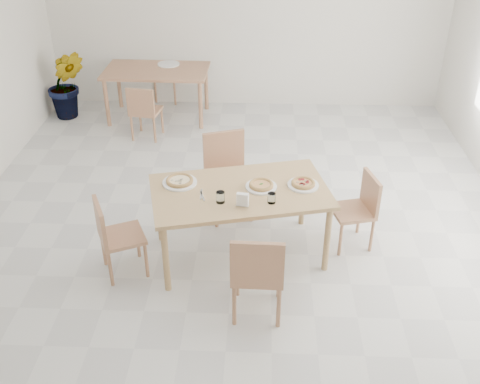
{
  "coord_description": "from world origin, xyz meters",
  "views": [
    {
      "loc": [
        0.25,
        -4.95,
        3.48
      ],
      "look_at": [
        0.06,
        -0.44,
        0.73
      ],
      "focal_mm": 42.0,
      "sensor_mm": 36.0,
      "label": 1
    }
  ],
  "objects_px": {
    "chair_back_s": "(144,109)",
    "potted_plant": "(67,84)",
    "pizza_mushroom": "(180,180)",
    "pizza_pepperoni": "(303,183)",
    "main_table": "(240,196)",
    "chair_east": "(360,206)",
    "pizza_margherita": "(261,185)",
    "chair_back_n": "(170,71)",
    "chair_south": "(257,271)",
    "second_table": "(156,75)",
    "chair_north": "(227,169)",
    "plate_empty": "(169,64)",
    "plate_mushroom": "(180,182)",
    "plate_margherita": "(261,187)",
    "tumbler_a": "(272,198)",
    "napkin_holder": "(243,200)",
    "chair_west": "(113,233)",
    "tumbler_b": "(220,197)",
    "plate_pepperoni": "(303,185)"
  },
  "relations": [
    {
      "from": "chair_east",
      "to": "chair_back_s",
      "type": "relative_size",
      "value": 1.0
    },
    {
      "from": "napkin_holder",
      "to": "chair_east",
      "type": "bearing_deg",
      "value": 33.22
    },
    {
      "from": "chair_back_n",
      "to": "plate_mushroom",
      "type": "bearing_deg",
      "value": -64.69
    },
    {
      "from": "chair_south",
      "to": "chair_back_s",
      "type": "relative_size",
      "value": 1.13
    },
    {
      "from": "chair_south",
      "to": "chair_back_s",
      "type": "xyz_separation_m",
      "value": [
        -1.61,
        3.47,
        -0.06
      ]
    },
    {
      "from": "main_table",
      "to": "chair_north",
      "type": "distance_m",
      "value": 0.83
    },
    {
      "from": "chair_east",
      "to": "second_table",
      "type": "height_order",
      "value": "chair_east"
    },
    {
      "from": "plate_margherita",
      "to": "tumbler_b",
      "type": "distance_m",
      "value": 0.46
    },
    {
      "from": "chair_west",
      "to": "pizza_mushroom",
      "type": "distance_m",
      "value": 0.79
    },
    {
      "from": "plate_mushroom",
      "to": "plate_empty",
      "type": "bearing_deg",
      "value": 100.34
    },
    {
      "from": "chair_south",
      "to": "chair_west",
      "type": "xyz_separation_m",
      "value": [
        -1.34,
        0.55,
        -0.05
      ]
    },
    {
      "from": "pizza_margherita",
      "to": "plate_pepperoni",
      "type": "bearing_deg",
      "value": 6.77
    },
    {
      "from": "plate_pepperoni",
      "to": "napkin_holder",
      "type": "relative_size",
      "value": 2.28
    },
    {
      "from": "second_table",
      "to": "potted_plant",
      "type": "height_order",
      "value": "potted_plant"
    },
    {
      "from": "chair_west",
      "to": "tumbler_a",
      "type": "distance_m",
      "value": 1.5
    },
    {
      "from": "plate_mushroom",
      "to": "napkin_holder",
      "type": "height_order",
      "value": "napkin_holder"
    },
    {
      "from": "chair_south",
      "to": "napkin_holder",
      "type": "relative_size",
      "value": 6.72
    },
    {
      "from": "plate_margherita",
      "to": "chair_west",
      "type": "bearing_deg",
      "value": -163.85
    },
    {
      "from": "main_table",
      "to": "chair_east",
      "type": "bearing_deg",
      "value": -2.28
    },
    {
      "from": "chair_back_s",
      "to": "potted_plant",
      "type": "relative_size",
      "value": 0.75
    },
    {
      "from": "chair_back_s",
      "to": "chair_north",
      "type": "bearing_deg",
      "value": 134.17
    },
    {
      "from": "chair_west",
      "to": "second_table",
      "type": "distance_m",
      "value": 3.7
    },
    {
      "from": "plate_margherita",
      "to": "plate_pepperoni",
      "type": "bearing_deg",
      "value": 6.77
    },
    {
      "from": "chair_south",
      "to": "chair_back_n",
      "type": "distance_m",
      "value": 5.21
    },
    {
      "from": "plate_pepperoni",
      "to": "potted_plant",
      "type": "height_order",
      "value": "potted_plant"
    },
    {
      "from": "pizza_mushroom",
      "to": "plate_empty",
      "type": "bearing_deg",
      "value": 100.34
    },
    {
      "from": "chair_east",
      "to": "pizza_margherita",
      "type": "relative_size",
      "value": 2.73
    },
    {
      "from": "tumbler_b",
      "to": "pizza_margherita",
      "type": "bearing_deg",
      "value": 36.7
    },
    {
      "from": "tumbler_b",
      "to": "napkin_holder",
      "type": "relative_size",
      "value": 0.81
    },
    {
      "from": "plate_margherita",
      "to": "plate_pepperoni",
      "type": "distance_m",
      "value": 0.4
    },
    {
      "from": "pizza_mushroom",
      "to": "chair_south",
      "type": "bearing_deg",
      "value": -52.29
    },
    {
      "from": "pizza_margherita",
      "to": "chair_back_n",
      "type": "bearing_deg",
      "value": 110.15
    },
    {
      "from": "chair_back_n",
      "to": "plate_empty",
      "type": "bearing_deg",
      "value": -66.87
    },
    {
      "from": "pizza_mushroom",
      "to": "plate_margherita",
      "type": "bearing_deg",
      "value": -3.49
    },
    {
      "from": "pizza_mushroom",
      "to": "pizza_pepperoni",
      "type": "xyz_separation_m",
      "value": [
        1.18,
        -0.0,
        0.0
      ]
    },
    {
      "from": "napkin_holder",
      "to": "tumbler_b",
      "type": "bearing_deg",
      "value": 172.92
    },
    {
      "from": "plate_mushroom",
      "to": "second_table",
      "type": "height_order",
      "value": "plate_mushroom"
    },
    {
      "from": "chair_north",
      "to": "chair_back_s",
      "type": "bearing_deg",
      "value": 106.61
    },
    {
      "from": "pizza_margherita",
      "to": "plate_mushroom",
      "type": "bearing_deg",
      "value": 176.51
    },
    {
      "from": "plate_margherita",
      "to": "chair_south",
      "type": "bearing_deg",
      "value": -91.04
    },
    {
      "from": "pizza_mushroom",
      "to": "pizza_pepperoni",
      "type": "bearing_deg",
      "value": -0.02
    },
    {
      "from": "tumbler_b",
      "to": "chair_back_s",
      "type": "distance_m",
      "value": 3.09
    },
    {
      "from": "chair_south",
      "to": "second_table",
      "type": "xyz_separation_m",
      "value": [
        -1.55,
        4.23,
        0.16
      ]
    },
    {
      "from": "chair_south",
      "to": "chair_east",
      "type": "xyz_separation_m",
      "value": [
        1.0,
        1.13,
        -0.06
      ]
    },
    {
      "from": "main_table",
      "to": "plate_mushroom",
      "type": "xyz_separation_m",
      "value": [
        -0.58,
        0.1,
        0.08
      ]
    },
    {
      "from": "chair_east",
      "to": "potted_plant",
      "type": "distance_m",
      "value": 4.96
    },
    {
      "from": "second_table",
      "to": "plate_empty",
      "type": "bearing_deg",
      "value": 56.84
    },
    {
      "from": "plate_margherita",
      "to": "tumbler_a",
      "type": "distance_m",
      "value": 0.28
    },
    {
      "from": "chair_north",
      "to": "napkin_holder",
      "type": "relative_size",
      "value": 7.03
    },
    {
      "from": "tumbler_a",
      "to": "tumbler_b",
      "type": "distance_m",
      "value": 0.46
    }
  ]
}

